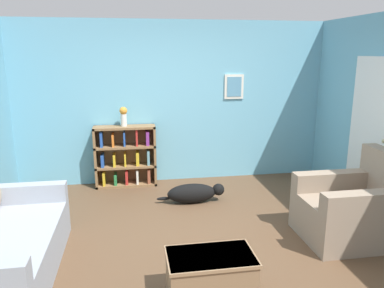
% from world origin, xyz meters
% --- Properties ---
extents(ground_plane, '(14.00, 14.00, 0.00)m').
position_xyz_m(ground_plane, '(0.00, 0.00, 0.00)').
color(ground_plane, brown).
extents(wall_back, '(5.60, 0.13, 2.60)m').
position_xyz_m(wall_back, '(0.00, 2.25, 1.30)').
color(wall_back, '#6BADC6').
rests_on(wall_back, ground_plane).
extents(bookshelf, '(0.96, 0.28, 0.97)m').
position_xyz_m(bookshelf, '(-0.80, 2.06, 0.47)').
color(bookshelf, olive).
rests_on(bookshelf, ground_plane).
extents(recliner_chair, '(1.08, 0.87, 1.01)m').
position_xyz_m(recliner_chair, '(1.80, -0.19, 0.35)').
color(recliner_chair, gray).
rests_on(recliner_chair, ground_plane).
extents(coffee_table, '(0.76, 0.46, 0.42)m').
position_xyz_m(coffee_table, '(-0.07, -1.01, 0.22)').
color(coffee_table, '#846647').
rests_on(coffee_table, ground_plane).
extents(dog, '(0.98, 0.25, 0.28)m').
position_xyz_m(dog, '(0.15, 1.14, 0.14)').
color(dog, black).
rests_on(dog, ground_plane).
extents(vase, '(0.12, 0.12, 0.30)m').
position_xyz_m(vase, '(-0.81, 2.04, 1.15)').
color(vase, silver).
rests_on(vase, bookshelf).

